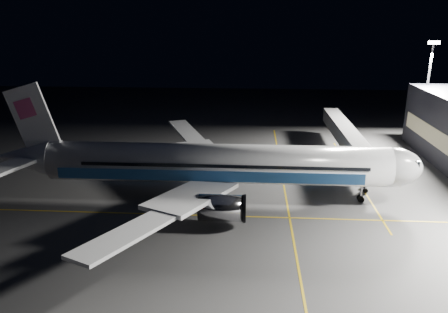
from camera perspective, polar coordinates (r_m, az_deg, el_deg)
ground at (r=63.93m, az=-0.86°, el=-5.41°), size 200.00×200.00×0.00m
guide_line_main at (r=63.96m, az=8.14°, el=-5.58°), size 0.25×80.00×0.01m
guide_line_cross at (r=58.49m, az=-1.33°, el=-7.73°), size 70.00×0.25×0.01m
guide_line_side at (r=75.04m, az=16.78°, el=-2.59°), size 0.25×40.00×0.01m
airliner at (r=62.16m, az=-1.88°, el=-1.01°), size 61.48×54.22×16.64m
jet_bridge at (r=81.17m, az=15.86°, el=2.43°), size 3.60×34.40×6.30m
floodlight_mast_north at (r=97.96m, az=25.07°, el=8.68°), size 2.40×0.68×20.70m
baggage_tug at (r=81.98m, az=-1.51°, el=0.61°), size 3.37×3.09×1.98m
safety_cone_a at (r=69.72m, az=4.08°, el=-3.16°), size 0.38×0.38×0.57m
safety_cone_b at (r=67.40m, az=0.62°, el=-3.84°), size 0.44×0.44×0.66m
safety_cone_c at (r=67.58m, az=-1.35°, el=-3.83°), size 0.36×0.36×0.55m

